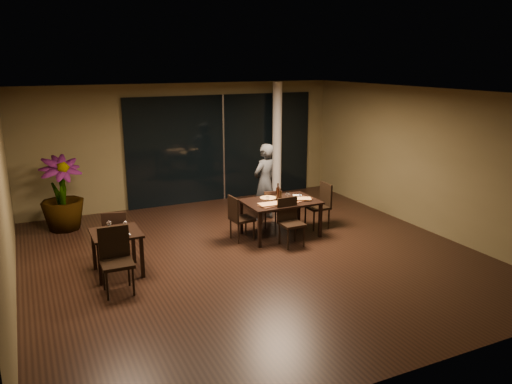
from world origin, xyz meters
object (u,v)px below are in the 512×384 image
at_px(chair_main_far, 272,207).
at_px(chair_side_near, 116,256).
at_px(chair_main_right, 321,203).
at_px(side_table, 116,239).
at_px(chair_side_far, 116,232).
at_px(bottle_c, 278,191).
at_px(bottle_b, 281,194).
at_px(diner, 265,182).
at_px(main_table, 281,204).
at_px(bottle_a, 278,194).
at_px(potted_plant, 62,194).
at_px(chair_main_left, 238,216).
at_px(chair_main_near, 290,219).

distance_m(chair_main_far, chair_side_near, 3.98).
bearing_deg(chair_main_right, side_table, -80.75).
bearing_deg(chair_side_near, chair_main_far, 26.60).
height_order(chair_side_far, bottle_c, bottle_c).
relative_size(chair_main_right, bottle_b, 3.95).
distance_m(diner, bottle_c, 1.02).
relative_size(chair_side_far, chair_side_near, 0.90).
distance_m(main_table, bottle_b, 0.20).
distance_m(chair_side_far, bottle_a, 3.28).
relative_size(chair_side_near, potted_plant, 0.65).
distance_m(bottle_a, bottle_b, 0.07).
bearing_deg(chair_main_left, chair_side_near, 112.07).
height_order(side_table, bottle_a, bottle_a).
bearing_deg(chair_side_near, chair_side_far, 81.53).
bearing_deg(bottle_c, potted_plant, 150.88).
bearing_deg(chair_main_right, chair_side_near, -72.98).
xyz_separation_m(chair_side_near, diner, (3.71, 2.26, 0.30)).
bearing_deg(diner, chair_main_right, 107.76).
bearing_deg(potted_plant, chair_side_near, -82.02).
xyz_separation_m(chair_side_far, bottle_a, (3.26, -0.12, 0.38)).
height_order(chair_main_far, chair_main_left, chair_main_left).
bearing_deg(chair_main_far, main_table, 94.43).
xyz_separation_m(main_table, bottle_a, (-0.05, 0.02, 0.23)).
bearing_deg(main_table, chair_main_left, 173.54).
bearing_deg(diner, chair_main_far, 55.41).
distance_m(chair_main_left, bottle_c, 0.97).
relative_size(side_table, bottle_a, 2.64).
relative_size(main_table, chair_main_left, 1.62).
xyz_separation_m(potted_plant, bottle_a, (3.97, -2.31, 0.11)).
bearing_deg(bottle_c, chair_main_left, 179.70).
relative_size(side_table, chair_main_left, 0.87).
height_order(main_table, chair_main_far, chair_main_far).
relative_size(bottle_b, bottle_c, 0.71).
height_order(diner, bottle_b, diner).
bearing_deg(diner, chair_side_far, -8.18).
relative_size(main_table, diner, 0.86).
relative_size(side_table, chair_main_far, 0.95).
bearing_deg(chair_side_near, chair_main_near, 11.72).
xyz_separation_m(chair_main_right, potted_plant, (-5.07, 2.22, 0.25)).
bearing_deg(chair_main_far, chair_side_near, 36.89).
height_order(chair_main_near, chair_side_near, chair_side_near).
bearing_deg(bottle_b, chair_main_near, -99.24).
distance_m(main_table, chair_main_left, 0.92).
bearing_deg(chair_side_far, bottle_c, -164.49).
xyz_separation_m(chair_side_near, bottle_b, (3.54, 1.20, 0.30)).
bearing_deg(bottle_c, diner, 79.17).
height_order(main_table, bottle_c, bottle_c).
distance_m(side_table, chair_side_far, 0.65).
xyz_separation_m(chair_main_left, chair_side_far, (-2.41, 0.04, 0.00)).
bearing_deg(chair_main_right, diner, -137.19).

